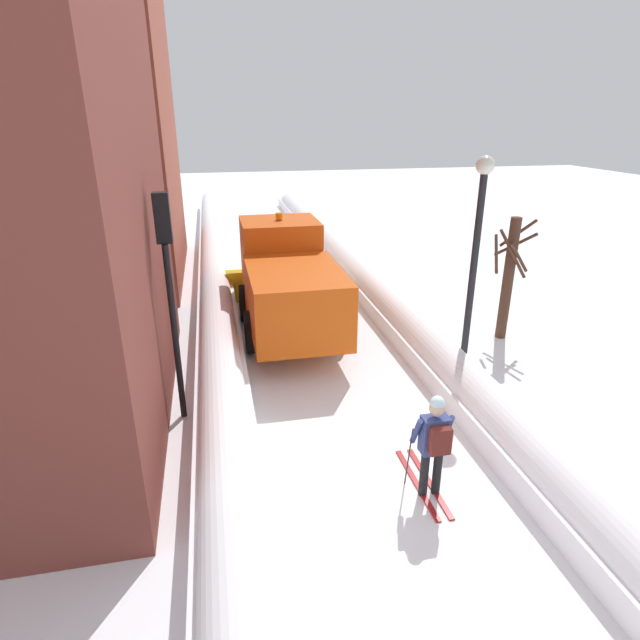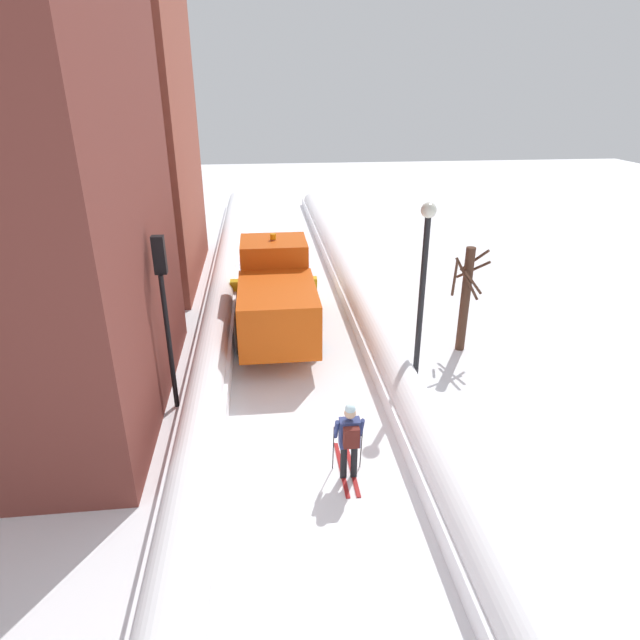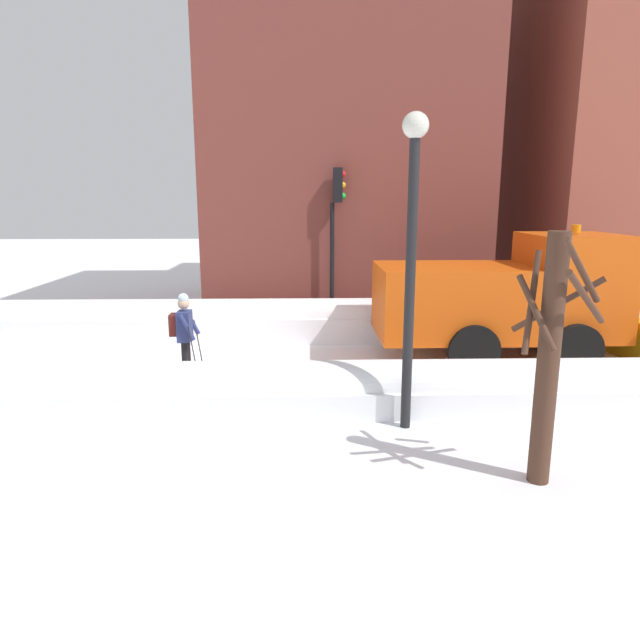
% 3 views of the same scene
% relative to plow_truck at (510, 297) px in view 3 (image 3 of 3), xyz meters
% --- Properties ---
extents(snowbank_left, '(1.10, 36.00, 1.12)m').
position_rel_plow_truck_xyz_m(snowbank_left, '(-1.94, 3.44, -0.97)').
color(snowbank_left, white).
rests_on(snowbank_left, ground).
extents(building_brick_near, '(8.71, 8.31, 12.05)m').
position_rel_plow_truck_xyz_m(building_brick_near, '(-7.33, -3.46, 4.55)').
color(building_brick_near, brown).
rests_on(building_brick_near, ground).
extents(plow_truck, '(3.20, 5.98, 3.12)m').
position_rel_plow_truck_xyz_m(plow_truck, '(0.00, 0.00, 0.00)').
color(plow_truck, '#DB510F').
rests_on(plow_truck, ground).
extents(skier, '(0.62, 1.80, 1.81)m').
position_rel_plow_truck_xyz_m(skier, '(1.23, -7.15, -0.48)').
color(skier, black).
rests_on(skier, ground).
extents(traffic_light_pole, '(0.28, 0.42, 4.47)m').
position_rel_plow_truck_xyz_m(traffic_light_pole, '(-2.76, -3.83, 1.66)').
color(traffic_light_pole, black).
rests_on(traffic_light_pole, ground).
extents(street_lamp, '(0.40, 0.40, 4.94)m').
position_rel_plow_truck_xyz_m(street_lamp, '(3.84, -3.04, 1.67)').
color(street_lamp, black).
rests_on(street_lamp, ground).
extents(bare_tree_near, '(1.21, 1.14, 3.30)m').
position_rel_plow_truck_xyz_m(bare_tree_near, '(5.68, -1.58, 0.29)').
color(bare_tree_near, '#482D20').
rests_on(bare_tree_near, ground).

